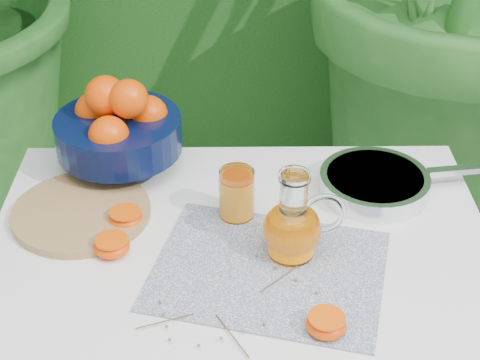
{
  "coord_description": "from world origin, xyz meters",
  "views": [
    {
      "loc": [
        0.05,
        -1.1,
        1.67
      ],
      "look_at": [
        0.07,
        0.06,
        0.88
      ],
      "focal_mm": 55.0,
      "sensor_mm": 36.0,
      "label": 1
    }
  ],
  "objects_px": {
    "fruit_bowl": "(119,126)",
    "saute_pan": "(376,182)",
    "cutting_board": "(81,212)",
    "white_table": "(240,271)",
    "juice_pitcher": "(293,226)"
  },
  "relations": [
    {
      "from": "juice_pitcher",
      "to": "fruit_bowl",
      "type": "bearing_deg",
      "value": 138.72
    },
    {
      "from": "cutting_board",
      "to": "saute_pan",
      "type": "bearing_deg",
      "value": 7.4
    },
    {
      "from": "cutting_board",
      "to": "fruit_bowl",
      "type": "height_order",
      "value": "fruit_bowl"
    },
    {
      "from": "fruit_bowl",
      "to": "juice_pitcher",
      "type": "xyz_separation_m",
      "value": [
        0.37,
        -0.32,
        -0.03
      ]
    },
    {
      "from": "white_table",
      "to": "juice_pitcher",
      "type": "distance_m",
      "value": 0.18
    },
    {
      "from": "white_table",
      "to": "fruit_bowl",
      "type": "relative_size",
      "value": 3.16
    },
    {
      "from": "cutting_board",
      "to": "juice_pitcher",
      "type": "height_order",
      "value": "juice_pitcher"
    },
    {
      "from": "fruit_bowl",
      "to": "saute_pan",
      "type": "xyz_separation_m",
      "value": [
        0.56,
        -0.11,
        -0.08
      ]
    },
    {
      "from": "cutting_board",
      "to": "white_table",
      "type": "bearing_deg",
      "value": -14.2
    },
    {
      "from": "saute_pan",
      "to": "white_table",
      "type": "bearing_deg",
      "value": -150.94
    },
    {
      "from": "white_table",
      "to": "juice_pitcher",
      "type": "bearing_deg",
      "value": -23.74
    },
    {
      "from": "juice_pitcher",
      "to": "cutting_board",
      "type": "bearing_deg",
      "value": 163.47
    },
    {
      "from": "fruit_bowl",
      "to": "saute_pan",
      "type": "relative_size",
      "value": 0.74
    },
    {
      "from": "white_table",
      "to": "cutting_board",
      "type": "xyz_separation_m",
      "value": [
        -0.33,
        0.08,
        0.09
      ]
    },
    {
      "from": "white_table",
      "to": "saute_pan",
      "type": "height_order",
      "value": "saute_pan"
    }
  ]
}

